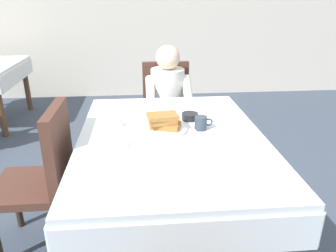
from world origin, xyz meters
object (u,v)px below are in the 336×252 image
object	(u,v)px
chair_diner	(167,106)
chair_left_side	(45,171)
dining_table_main	(171,148)
spoon_near_edge	(163,157)
syrup_pitcher	(119,120)
knife_right_of_plate	(195,131)
cup_coffee	(201,123)
bowl_butter	(190,116)
breakfast_stack	(164,121)
diner_person	(168,97)
fork_left_of_plate	(133,133)
plate_breakfast	(164,130)

from	to	relation	value
chair_diner	chair_left_side	xyz separation A→B (m)	(-0.84, -1.17, 0.00)
dining_table_main	spoon_near_edge	xyz separation A→B (m)	(-0.07, -0.29, 0.09)
syrup_pitcher	chair_left_side	bearing A→B (deg)	-158.96
knife_right_of_plate	cup_coffee	bearing A→B (deg)	-58.49
chair_left_side	bowl_butter	bearing A→B (deg)	-75.07
cup_coffee	breakfast_stack	bearing A→B (deg)	178.64
dining_table_main	syrup_pitcher	world-z (taller)	syrup_pitcher
diner_person	spoon_near_edge	size ratio (longest dim) A/B	7.47
fork_left_of_plate	knife_right_of_plate	xyz separation A→B (m)	(0.38, 0.00, 0.00)
chair_diner	syrup_pitcher	world-z (taller)	chair_diner
plate_breakfast	knife_right_of_plate	xyz separation A→B (m)	(0.19, -0.02, -0.01)
knife_right_of_plate	spoon_near_edge	distance (m)	0.40
chair_diner	knife_right_of_plate	size ratio (longest dim) A/B	4.65
plate_breakfast	cup_coffee	xyz separation A→B (m)	(0.23, 0.00, 0.03)
fork_left_of_plate	spoon_near_edge	size ratio (longest dim) A/B	1.20
breakfast_stack	syrup_pitcher	xyz separation A→B (m)	(-0.28, 0.10, -0.02)
diner_person	bowl_butter	xyz separation A→B (m)	(0.08, -0.77, 0.09)
dining_table_main	cup_coffee	distance (m)	0.24
chair_diner	spoon_near_edge	xyz separation A→B (m)	(-0.14, -1.46, 0.21)
breakfast_stack	cup_coffee	size ratio (longest dim) A/B	1.94
breakfast_stack	plate_breakfast	bearing A→B (deg)	-70.23
dining_table_main	spoon_near_edge	size ratio (longest dim) A/B	10.16
chair_left_side	fork_left_of_plate	bearing A→B (deg)	-84.97
fork_left_of_plate	chair_diner	bearing A→B (deg)	-13.47
cup_coffee	spoon_near_edge	world-z (taller)	cup_coffee
chair_left_side	fork_left_of_plate	world-z (taller)	chair_left_side
syrup_pitcher	spoon_near_edge	xyz separation A→B (m)	(0.25, -0.46, -0.04)
syrup_pitcher	spoon_near_edge	size ratio (longest dim) A/B	0.53
cup_coffee	diner_person	bearing A→B (deg)	97.45
cup_coffee	bowl_butter	bearing A→B (deg)	103.98
syrup_pitcher	spoon_near_edge	world-z (taller)	syrup_pitcher
plate_breakfast	spoon_near_edge	distance (m)	0.36
chair_left_side	spoon_near_edge	size ratio (longest dim) A/B	6.20
diner_person	spoon_near_edge	bearing A→B (deg)	83.81
breakfast_stack	cup_coffee	world-z (taller)	breakfast_stack
breakfast_stack	fork_left_of_plate	bearing A→B (deg)	-171.79
syrup_pitcher	knife_right_of_plate	size ratio (longest dim) A/B	0.40
chair_left_side	syrup_pitcher	distance (m)	0.54
chair_diner	breakfast_stack	size ratio (longest dim) A/B	4.25
dining_table_main	cup_coffee	world-z (taller)	cup_coffee
chair_diner	chair_left_side	distance (m)	1.44
dining_table_main	spoon_near_edge	bearing A→B (deg)	-104.15
chair_left_side	plate_breakfast	bearing A→B (deg)	-84.72
bowl_butter	knife_right_of_plate	xyz separation A→B (m)	(0.00, -0.20, -0.02)
plate_breakfast	bowl_butter	distance (m)	0.26
spoon_near_edge	dining_table_main	bearing A→B (deg)	90.65
chair_diner	plate_breakfast	size ratio (longest dim) A/B	3.32
dining_table_main	syrup_pitcher	distance (m)	0.39
chair_diner	knife_right_of_plate	xyz separation A→B (m)	(0.08, -1.12, 0.21)
diner_person	knife_right_of_plate	world-z (taller)	diner_person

